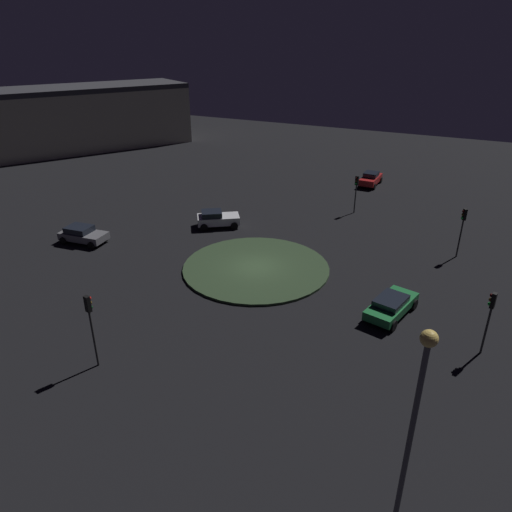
{
  "coord_description": "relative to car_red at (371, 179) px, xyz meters",
  "views": [
    {
      "loc": [
        -14.21,
        28.87,
        16.45
      ],
      "look_at": [
        0.0,
        0.0,
        1.06
      ],
      "focal_mm": 33.19,
      "sensor_mm": 36.0,
      "label": 1
    }
  ],
  "objects": [
    {
      "name": "ground_plane",
      "position": [
        2.53,
        25.25,
        -0.79
      ],
      "size": [
        117.0,
        117.0,
        0.0
      ],
      "primitive_type": "plane",
      "color": "black"
    },
    {
      "name": "traffic_light_south",
      "position": [
        -0.83,
        9.97,
        1.89
      ],
      "size": [
        0.34,
        0.38,
        3.75
      ],
      "rotation": [
        0.0,
        0.0,
        1.35
      ],
      "color": "#2D2D2D",
      "rests_on": "ground_plane"
    },
    {
      "name": "store_building",
      "position": [
        45.59,
        2.0,
        3.73
      ],
      "size": [
        27.17,
        36.24,
        9.05
      ],
      "rotation": [
        0.0,
        0.0,
        7.32
      ],
      "color": "#B7B299",
      "rests_on": "ground_plane"
    },
    {
      "name": "car_green",
      "position": [
        -8.04,
        27.31,
        -0.07
      ],
      "size": [
        2.85,
        4.71,
        1.32
      ],
      "rotation": [
        0.0,
        0.0,
        1.34
      ],
      "color": "#1E7238",
      "rests_on": "ground_plane"
    },
    {
      "name": "traffic_light_north",
      "position": [
        5.12,
        39.37,
        2.28
      ],
      "size": [
        0.33,
        0.38,
        4.32
      ],
      "rotation": [
        0.0,
        0.0,
        -1.75
      ],
      "color": "#2D2D2D",
      "rests_on": "ground_plane"
    },
    {
      "name": "streetlamp_northwest",
      "position": [
        -11.22,
        42.52,
        5.0
      ],
      "size": [
        0.51,
        0.51,
        9.14
      ],
      "color": "#4C4C51",
      "rests_on": "ground_plane"
    },
    {
      "name": "roundabout_island",
      "position": [
        2.53,
        25.25,
        -0.7
      ],
      "size": [
        11.14,
        11.14,
        0.18
      ],
      "primitive_type": "cylinder",
      "color": "#2D4228",
      "rests_on": "ground_plane"
    },
    {
      "name": "traffic_light_west",
      "position": [
        -13.44,
        29.02,
        1.97
      ],
      "size": [
        0.38,
        0.34,
        3.87
      ],
      "rotation": [
        0.0,
        0.0,
        -0.23
      ],
      "color": "#2D2D2D",
      "rests_on": "ground_plane"
    },
    {
      "name": "car_grey",
      "position": [
        18.02,
        27.32,
        -0.05
      ],
      "size": [
        4.15,
        2.46,
        1.41
      ],
      "rotation": [
        0.0,
        0.0,
        3.25
      ],
      "color": "slate",
      "rests_on": "ground_plane"
    },
    {
      "name": "car_white",
      "position": [
        9.54,
        19.16,
        0.01
      ],
      "size": [
        4.19,
        3.69,
        1.54
      ],
      "rotation": [
        0.0,
        0.0,
        3.74
      ],
      "color": "white",
      "rests_on": "ground_plane"
    },
    {
      "name": "car_red",
      "position": [
        0.0,
        0.0,
        0.0
      ],
      "size": [
        2.02,
        4.16,
        1.55
      ],
      "rotation": [
        0.0,
        0.0,
        -1.6
      ],
      "color": "red",
      "rests_on": "ground_plane"
    },
    {
      "name": "traffic_light_southwest",
      "position": [
        -10.97,
        16.27,
        2.1
      ],
      "size": [
        0.4,
        0.37,
        4.06
      ],
      "rotation": [
        0.0,
        0.0,
        0.59
      ],
      "color": "#2D2D2D",
      "rests_on": "ground_plane"
    }
  ]
}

